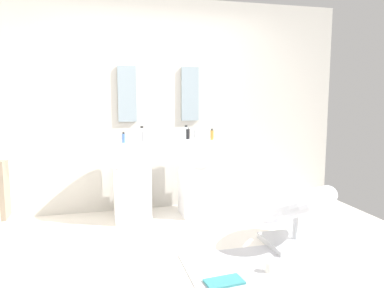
# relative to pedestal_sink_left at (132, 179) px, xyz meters

# --- Properties ---
(ground_plane) EXTENTS (4.80, 3.60, 0.04)m
(ground_plane) POSITION_rel_pedestal_sink_left_xyz_m (0.39, -1.21, -0.50)
(ground_plane) COLOR silver
(rear_partition) EXTENTS (4.80, 0.10, 2.60)m
(rear_partition) POSITION_rel_pedestal_sink_left_xyz_m (0.39, 0.44, 0.82)
(rear_partition) COLOR beige
(rear_partition) RESTS_ON ground_plane
(pedestal_sink_left) EXTENTS (0.46, 0.46, 1.01)m
(pedestal_sink_left) POSITION_rel_pedestal_sink_left_xyz_m (0.00, 0.00, 0.00)
(pedestal_sink_left) COLOR white
(pedestal_sink_left) RESTS_ON ground_plane
(pedestal_sink_right) EXTENTS (0.46, 0.46, 1.01)m
(pedestal_sink_right) POSITION_rel_pedestal_sink_left_xyz_m (0.78, 0.00, 0.00)
(pedestal_sink_right) COLOR white
(pedestal_sink_right) RESTS_ON ground_plane
(vanity_mirror_left) EXTENTS (0.22, 0.03, 0.67)m
(vanity_mirror_left) POSITION_rel_pedestal_sink_left_xyz_m (0.00, 0.37, 0.96)
(vanity_mirror_left) COLOR #8C9EA8
(vanity_mirror_right) EXTENTS (0.22, 0.03, 0.67)m
(vanity_mirror_right) POSITION_rel_pedestal_sink_left_xyz_m (0.78, 0.37, 0.96)
(vanity_mirror_right) COLOR #8C9EA8
(lounge_chair) EXTENTS (1.07, 1.07, 0.65)m
(lounge_chair) POSITION_rel_pedestal_sink_left_xyz_m (1.44, -1.13, -0.13)
(lounge_chair) COLOR #B7BABF
(lounge_chair) RESTS_ON ground_plane
(towel_rack) EXTENTS (0.37, 0.22, 0.95)m
(towel_rack) POSITION_rel_pedestal_sink_left_xyz_m (-1.17, -0.84, 0.15)
(towel_rack) COLOR #B7BABF
(towel_rack) RESTS_ON ground_plane
(area_rug) EXTENTS (0.92, 0.78, 0.01)m
(area_rug) POSITION_rel_pedestal_sink_left_xyz_m (0.76, -1.48, -0.48)
(area_rug) COLOR #B2B2B7
(area_rug) RESTS_ON ground_plane
(magazine_teal) EXTENTS (0.31, 0.19, 0.02)m
(magazine_teal) POSITION_rel_pedestal_sink_left_xyz_m (0.53, -1.67, -0.46)
(magazine_teal) COLOR teal
(magazine_teal) RESTS_ON area_rug
(coffee_mug) EXTENTS (0.07, 0.07, 0.08)m
(coffee_mug) POSITION_rel_pedestal_sink_left_xyz_m (0.95, -1.59, -0.43)
(coffee_mug) COLOR white
(coffee_mug) RESTS_ON area_rug
(soap_bottle_grey) EXTENTS (0.05, 0.05, 0.14)m
(soap_bottle_grey) POSITION_rel_pedestal_sink_left_xyz_m (0.13, -0.02, 0.49)
(soap_bottle_grey) COLOR #99999E
(soap_bottle_grey) RESTS_ON pedestal_sink_left
(soap_bottle_amber) EXTENTS (0.04, 0.04, 0.13)m
(soap_bottle_amber) POSITION_rel_pedestal_sink_left_xyz_m (0.94, -0.07, 0.49)
(soap_bottle_amber) COLOR #C68C38
(soap_bottle_amber) RESTS_ON pedestal_sink_right
(soap_bottle_blue) EXTENTS (0.04, 0.04, 0.12)m
(soap_bottle_blue) POSITION_rel_pedestal_sink_left_xyz_m (-0.09, -0.09, 0.48)
(soap_bottle_blue) COLOR #4C72B7
(soap_bottle_blue) RESTS_ON pedestal_sink_left
(soap_bottle_black) EXTENTS (0.05, 0.05, 0.14)m
(soap_bottle_black) POSITION_rel_pedestal_sink_left_xyz_m (0.68, 0.08, 0.49)
(soap_bottle_black) COLOR black
(soap_bottle_black) RESTS_ON pedestal_sink_right
(soap_bottle_white) EXTENTS (0.06, 0.06, 0.17)m
(soap_bottle_white) POSITION_rel_pedestal_sink_left_xyz_m (0.13, -0.01, 0.51)
(soap_bottle_white) COLOR white
(soap_bottle_white) RESTS_ON pedestal_sink_left
(soap_bottle_clear) EXTENTS (0.06, 0.06, 0.17)m
(soap_bottle_clear) POSITION_rel_pedestal_sink_left_xyz_m (0.66, 0.09, 0.50)
(soap_bottle_clear) COLOR silver
(soap_bottle_clear) RESTS_ON pedestal_sink_right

